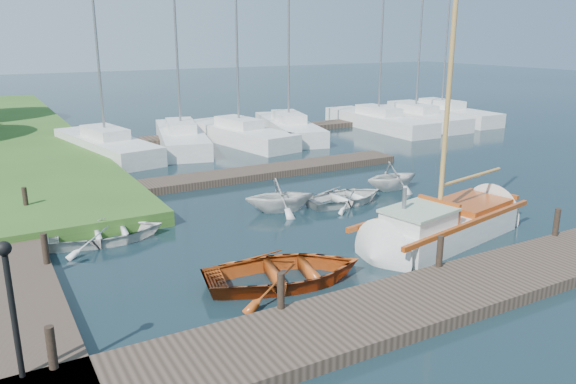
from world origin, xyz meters
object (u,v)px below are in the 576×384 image
tender_b (280,193)px  tender_d (393,174)px  mooring_post_1 (281,291)px  mooring_post_5 (25,199)px  tender_c (346,194)px  marina_boat_0 (106,144)px  mooring_post_2 (440,251)px  mooring_post_3 (557,222)px  mooring_post_4 (45,249)px  marina_boat_7 (441,112)px  mooring_post_0 (51,348)px  dinghy (285,268)px  marina_boat_5 (378,120)px  marina_boat_1 (181,136)px  sailboat (445,227)px  marina_boat_3 (289,126)px  lamp_post (10,292)px  marina_boat_2 (239,133)px  marina_boat_6 (415,117)px  tender_a (105,230)px

tender_b → tender_d: bearing=-71.5°
mooring_post_1 → mooring_post_5: bearing=111.8°
tender_c → marina_boat_0: size_ratio=0.28×
mooring_post_2 → mooring_post_3: same height
mooring_post_4 → marina_boat_7: (27.77, 14.73, -0.13)m
mooring_post_5 → tender_b: tender_b is taller
tender_c → mooring_post_5: bearing=68.4°
mooring_post_0 → mooring_post_4: size_ratio=1.00×
dinghy → marina_boat_5: bearing=-31.8°
marina_boat_0 → marina_boat_1: size_ratio=1.02×
marina_boat_5 → sailboat: bearing=148.1°
marina_boat_3 → dinghy: bearing=164.3°
marina_boat_1 → tender_d: bearing=-147.0°
mooring_post_4 → lamp_post: size_ratio=0.33×
mooring_post_1 → dinghy: (0.99, 1.59, -0.29)m
marina_boat_3 → sailboat: bearing=179.6°
tender_d → marina_boat_2: (-1.17, 11.76, -0.03)m
mooring_post_2 → marina_boat_7: 27.58m
mooring_post_3 → tender_b: 8.59m
mooring_post_3 → marina_boat_5: 20.78m
tender_d → marina_boat_5: size_ratio=0.20×
dinghy → marina_boat_6: bearing=-36.9°
marina_boat_7 → marina_boat_1: bearing=92.0°
mooring_post_3 → lamp_post: size_ratio=0.33×
mooring_post_0 → marina_boat_3: marina_boat_3 is taller
mooring_post_2 → marina_boat_5: marina_boat_5 is taller
marina_boat_3 → marina_boat_7: bearing=-74.3°
marina_boat_6 → tender_a: bearing=117.6°
lamp_post → marina_boat_7: marina_boat_7 is taller
dinghy → sailboat: bearing=-74.0°
mooring_post_3 → marina_boat_2: (-1.33, 18.79, -0.12)m
mooring_post_5 → marina_boat_5: bearing=22.5°
marina_boat_2 → marina_boat_3: size_ratio=0.95×
mooring_post_5 → marina_boat_0: bearing=63.8°
mooring_post_1 → marina_boat_1: bearing=76.9°
mooring_post_3 → marina_boat_6: 21.95m
sailboat → tender_a: (-8.90, 4.70, 0.00)m
mooring_post_1 → marina_boat_0: (0.50, 19.13, -0.13)m
mooring_post_0 → mooring_post_2: bearing=0.0°
mooring_post_5 → sailboat: 13.36m
tender_a → marina_boat_1: 14.31m
marina_boat_2 → marina_boat_6: size_ratio=1.09×
mooring_post_3 → sailboat: sailboat is taller
tender_a → marina_boat_3: 18.42m
mooring_post_0 → marina_boat_1: (9.01, 19.34, -0.13)m
sailboat → marina_boat_3: (4.47, 17.37, 0.24)m
lamp_post → tender_c: bearing=29.8°
mooring_post_0 → tender_c: bearing=30.9°
tender_d → marina_boat_1: size_ratio=0.22×
dinghy → marina_boat_1: size_ratio=0.37×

